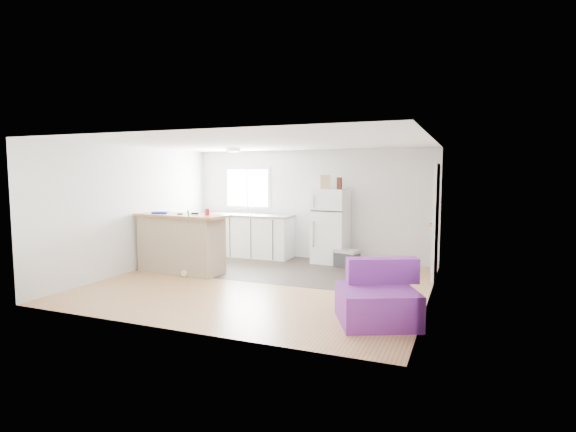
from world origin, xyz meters
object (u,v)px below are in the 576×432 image
object	(u,v)px
refrigerator	(331,226)
bottle_left	(340,183)
cleaner_jug	(205,270)
mop	(187,264)
red_cup	(207,212)
cardboard_box	(325,182)
peninsula	(181,243)
blue_tray	(161,212)
purple_seat	(378,300)
bottle_right	(338,183)
cooler	(347,258)
kitchen_cabinets	(247,235)

from	to	relation	value
refrigerator	bottle_left	size ratio (longest dim) A/B	6.24
cleaner_jug	mop	bearing A→B (deg)	170.18
red_cup	cardboard_box	xyz separation A→B (m)	(1.67, 1.95, 0.53)
mop	red_cup	bearing A→B (deg)	39.23
refrigerator	cleaner_jug	size ratio (longest dim) A/B	4.54
peninsula	cleaner_jug	size ratio (longest dim) A/B	5.45
blue_tray	bottle_left	size ratio (longest dim) A/B	1.20
peninsula	purple_seat	size ratio (longest dim) A/B	1.52
blue_tray	bottle_right	xyz separation A→B (m)	(2.98, 1.94, 0.54)
bottle_left	purple_seat	bearing A→B (deg)	-66.84
refrigerator	cooler	size ratio (longest dim) A/B	2.86
cardboard_box	bottle_left	size ratio (longest dim) A/B	1.20
cleaner_jug	bottle_right	size ratio (longest dim) A/B	1.38
purple_seat	cardboard_box	world-z (taller)	cardboard_box
purple_seat	cardboard_box	distance (m)	4.09
kitchen_cabinets	red_cup	bearing A→B (deg)	-84.54
purple_seat	bottle_left	xyz separation A→B (m)	(-1.43, 3.34, 1.40)
refrigerator	purple_seat	world-z (taller)	refrigerator
peninsula	cleaner_jug	world-z (taller)	peninsula
peninsula	cooler	size ratio (longest dim) A/B	3.43
purple_seat	blue_tray	bearing A→B (deg)	137.53
kitchen_cabinets	refrigerator	xyz separation A→B (m)	(1.99, -0.01, 0.29)
peninsula	red_cup	xyz separation A→B (m)	(0.61, -0.02, 0.61)
refrigerator	blue_tray	distance (m)	3.46
mop	kitchen_cabinets	bearing A→B (deg)	84.64
purple_seat	mop	bearing A→B (deg)	137.65
refrigerator	red_cup	xyz separation A→B (m)	(-1.79, -1.97, 0.40)
kitchen_cabinets	peninsula	bearing A→B (deg)	-102.10
cleaner_jug	cardboard_box	size ratio (longest dim) A/B	1.15
purple_seat	bottle_left	bearing A→B (deg)	88.48
cooler	blue_tray	world-z (taller)	blue_tray
blue_tray	cardboard_box	size ratio (longest dim) A/B	1.00
peninsula	bottle_left	xyz separation A→B (m)	(2.62, 1.87, 1.12)
refrigerator	bottle_left	xyz separation A→B (m)	(0.22, -0.08, 0.90)
cardboard_box	bottle_right	distance (m)	0.29
cleaner_jug	mop	world-z (taller)	mop
bottle_right	mop	bearing A→B (deg)	-135.71
cooler	bottle_left	distance (m)	1.54
purple_seat	refrigerator	bearing A→B (deg)	91.09
kitchen_cabinets	cooler	bearing A→B (deg)	-8.66
purple_seat	red_cup	world-z (taller)	red_cup
cooler	purple_seat	world-z (taller)	purple_seat
red_cup	cardboard_box	size ratio (longest dim) A/B	0.40
cooler	cleaner_jug	xyz separation A→B (m)	(-2.16, -1.82, -0.04)
purple_seat	bottle_right	world-z (taller)	bottle_right
kitchen_cabinets	cooler	size ratio (longest dim) A/B	3.96
kitchen_cabinets	red_cup	world-z (taller)	kitchen_cabinets
bottle_left	bottle_right	bearing A→B (deg)	145.08
cardboard_box	bottle_left	distance (m)	0.35
cardboard_box	bottle_right	bearing A→B (deg)	-4.23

